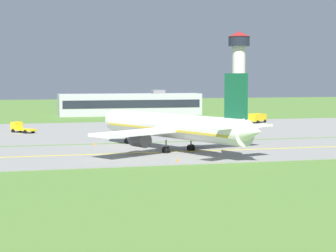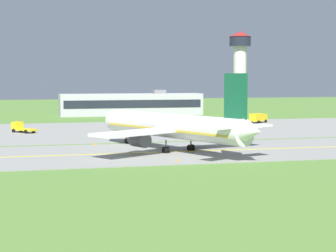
{
  "view_description": "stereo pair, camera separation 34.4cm",
  "coord_description": "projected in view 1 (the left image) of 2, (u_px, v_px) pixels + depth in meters",
  "views": [
    {
      "loc": [
        -19.9,
        -93.13,
        12.01
      ],
      "look_at": [
        5.53,
        3.75,
        4.0
      ],
      "focal_mm": 64.23,
      "sensor_mm": 36.0,
      "label": 1
    },
    {
      "loc": [
        -19.57,
        -93.22,
        12.01
      ],
      "look_at": [
        5.53,
        3.75,
        4.0
      ],
      "focal_mm": 64.23,
      "sensor_mm": 36.0,
      "label": 2
    }
  ],
  "objects": [
    {
      "name": "apron_pad",
      "position": [
        145.0,
        130.0,
        138.81
      ],
      "size": [
        140.0,
        52.0,
        0.1
      ],
      "primitive_type": "cube",
      "color": "gray",
      "rests_on": "ground"
    },
    {
      "name": "traffic_cone_near_edge",
      "position": [
        177.0,
        160.0,
        85.8
      ],
      "size": [
        0.44,
        0.44,
        0.6
      ],
      "primitive_type": "cone",
      "color": "orange",
      "rests_on": "ground"
    },
    {
      "name": "terminal_building",
      "position": [
        131.0,
        104.0,
        194.02
      ],
      "size": [
        46.01,
        8.65,
        8.16
      ],
      "color": "#B2B2B7",
      "rests_on": "ground"
    },
    {
      "name": "taxiway_strip",
      "position": [
        140.0,
        153.0,
        95.78
      ],
      "size": [
        240.0,
        28.0,
        0.1
      ],
      "primitive_type": "cube",
      "color": "gray",
      "rests_on": "ground"
    },
    {
      "name": "service_truck_baggage",
      "position": [
        20.0,
        128.0,
        131.62
      ],
      "size": [
        5.61,
        6.27,
        2.59
      ],
      "color": "yellow",
      "rests_on": "ground"
    },
    {
      "name": "control_tower",
      "position": [
        239.0,
        64.0,
        202.52
      ],
      "size": [
        7.6,
        7.6,
        27.68
      ],
      "color": "silver",
      "rests_on": "ground"
    },
    {
      "name": "service_truck_pushback",
      "position": [
        141.0,
        122.0,
        143.4
      ],
      "size": [
        5.26,
        6.02,
        2.65
      ],
      "color": "orange",
      "rests_on": "ground"
    },
    {
      "name": "airplane_lead",
      "position": [
        173.0,
        126.0,
        98.17
      ],
      "size": [
        31.11,
        37.66,
        12.7
      ],
      "color": "white",
      "rests_on": "ground"
    },
    {
      "name": "ground_plane",
      "position": [
        140.0,
        153.0,
        95.79
      ],
      "size": [
        500.0,
        500.0,
        0.0
      ],
      "primitive_type": "plane",
      "color": "#517A33"
    },
    {
      "name": "taxiway_centreline",
      "position": [
        140.0,
        153.0,
        95.78
      ],
      "size": [
        220.0,
        0.6,
        0.01
      ],
      "primitive_type": "cube",
      "color": "yellow",
      "rests_on": "taxiway_strip"
    },
    {
      "name": "service_truck_catering",
      "position": [
        258.0,
        117.0,
        160.04
      ],
      "size": [
        6.07,
        5.17,
        2.6
      ],
      "color": "yellow",
      "rests_on": "ground"
    },
    {
      "name": "traffic_cone_mid_edge",
      "position": [
        95.0,
        144.0,
        106.53
      ],
      "size": [
        0.44,
        0.44,
        0.6
      ],
      "primitive_type": "cone",
      "color": "orange",
      "rests_on": "ground"
    }
  ]
}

